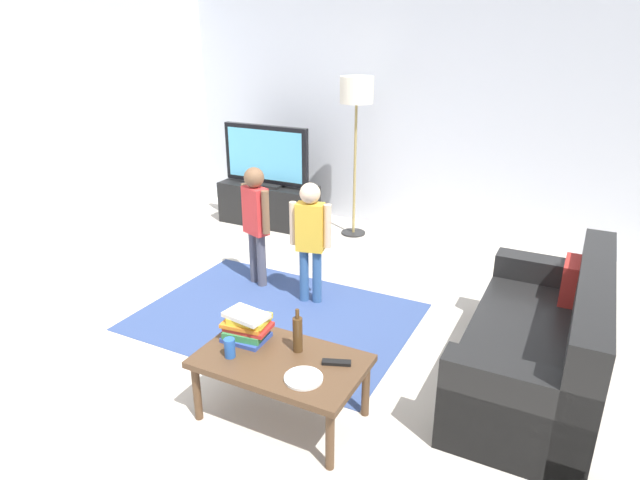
{
  "coord_description": "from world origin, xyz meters",
  "views": [
    {
      "loc": [
        1.87,
        -3.06,
        2.25
      ],
      "look_at": [
        0.0,
        0.6,
        0.65
      ],
      "focal_mm": 30.57,
      "sensor_mm": 36.0,
      "label": 1
    }
  ],
  "objects_px": {
    "child_near_tv": "(256,216)",
    "book_stack": "(247,326)",
    "coffee_table": "(281,365)",
    "child_center": "(310,232)",
    "couch": "(546,349)",
    "plate": "(304,378)",
    "floor_lamp": "(356,99)",
    "soda_can": "(230,348)",
    "tv_remote": "(337,362)",
    "tv_stand": "(269,205)",
    "tv": "(266,156)",
    "bottle": "(298,334)"
  },
  "relations": [
    {
      "from": "floor_lamp",
      "to": "couch",
      "type": "bearing_deg",
      "value": -42.44
    },
    {
      "from": "tv",
      "to": "soda_can",
      "type": "xyz_separation_m",
      "value": [
        1.7,
        -3.11,
        -0.37
      ]
    },
    {
      "from": "child_center",
      "to": "soda_can",
      "type": "bearing_deg",
      "value": -79.68
    },
    {
      "from": "child_center",
      "to": "coffee_table",
      "type": "distance_m",
      "value": 1.57
    },
    {
      "from": "child_near_tv",
      "to": "soda_can",
      "type": "xyz_separation_m",
      "value": [
        0.89,
        -1.65,
        -0.19
      ]
    },
    {
      "from": "couch",
      "to": "book_stack",
      "type": "height_order",
      "value": "couch"
    },
    {
      "from": "tv_stand",
      "to": "soda_can",
      "type": "relative_size",
      "value": 10.0
    },
    {
      "from": "floor_lamp",
      "to": "coffee_table",
      "type": "height_order",
      "value": "floor_lamp"
    },
    {
      "from": "tv_stand",
      "to": "bottle",
      "type": "bearing_deg",
      "value": -54.93
    },
    {
      "from": "tv_stand",
      "to": "soda_can",
      "type": "height_order",
      "value": "soda_can"
    },
    {
      "from": "child_center",
      "to": "soda_can",
      "type": "height_order",
      "value": "child_center"
    },
    {
      "from": "couch",
      "to": "tv_remote",
      "type": "distance_m",
      "value": 1.44
    },
    {
      "from": "floor_lamp",
      "to": "bottle",
      "type": "height_order",
      "value": "floor_lamp"
    },
    {
      "from": "coffee_table",
      "to": "couch",
      "type": "bearing_deg",
      "value": 37.31
    },
    {
      "from": "child_near_tv",
      "to": "soda_can",
      "type": "relative_size",
      "value": 9.33
    },
    {
      "from": "coffee_table",
      "to": "soda_can",
      "type": "height_order",
      "value": "soda_can"
    },
    {
      "from": "tv_stand",
      "to": "floor_lamp",
      "type": "distance_m",
      "value": 1.69
    },
    {
      "from": "floor_lamp",
      "to": "child_near_tv",
      "type": "height_order",
      "value": "floor_lamp"
    },
    {
      "from": "child_near_tv",
      "to": "tv_remote",
      "type": "height_order",
      "value": "child_near_tv"
    },
    {
      "from": "tv_stand",
      "to": "child_center",
      "type": "xyz_separation_m",
      "value": [
        1.41,
        -1.57,
        0.4
      ]
    },
    {
      "from": "child_center",
      "to": "tv",
      "type": "bearing_deg",
      "value": 132.36
    },
    {
      "from": "tv",
      "to": "couch",
      "type": "relative_size",
      "value": 0.61
    },
    {
      "from": "coffee_table",
      "to": "plate",
      "type": "bearing_deg",
      "value": -28.58
    },
    {
      "from": "tv_remote",
      "to": "couch",
      "type": "bearing_deg",
      "value": 20.57
    },
    {
      "from": "tv_stand",
      "to": "floor_lamp",
      "type": "bearing_deg",
      "value": 8.11
    },
    {
      "from": "tv",
      "to": "child_center",
      "type": "xyz_separation_m",
      "value": [
        1.41,
        -1.55,
        -0.2
      ]
    },
    {
      "from": "couch",
      "to": "tv_remote",
      "type": "bearing_deg",
      "value": -138.11
    },
    {
      "from": "coffee_table",
      "to": "soda_can",
      "type": "relative_size",
      "value": 8.33
    },
    {
      "from": "tv",
      "to": "couch",
      "type": "distance_m",
      "value": 3.92
    },
    {
      "from": "book_stack",
      "to": "couch",
      "type": "bearing_deg",
      "value": 29.6
    },
    {
      "from": "child_near_tv",
      "to": "bottle",
      "type": "bearing_deg",
      "value": -49.11
    },
    {
      "from": "child_near_tv",
      "to": "book_stack",
      "type": "bearing_deg",
      "value": -58.74
    },
    {
      "from": "couch",
      "to": "bottle",
      "type": "bearing_deg",
      "value": -144.97
    },
    {
      "from": "tv_stand",
      "to": "child_near_tv",
      "type": "distance_m",
      "value": 1.74
    },
    {
      "from": "couch",
      "to": "child_center",
      "type": "distance_m",
      "value": 2.02
    },
    {
      "from": "book_stack",
      "to": "soda_can",
      "type": "distance_m",
      "value": 0.22
    },
    {
      "from": "couch",
      "to": "plate",
      "type": "relative_size",
      "value": 8.18
    },
    {
      "from": "tv",
      "to": "soda_can",
      "type": "bearing_deg",
      "value": -61.35
    },
    {
      "from": "tv_stand",
      "to": "tv",
      "type": "relative_size",
      "value": 1.09
    },
    {
      "from": "floor_lamp",
      "to": "child_near_tv",
      "type": "relative_size",
      "value": 1.59
    },
    {
      "from": "coffee_table",
      "to": "book_stack",
      "type": "bearing_deg",
      "value": 161.98
    },
    {
      "from": "coffee_table",
      "to": "book_stack",
      "type": "xyz_separation_m",
      "value": [
        -0.3,
        0.1,
        0.14
      ]
    },
    {
      "from": "floor_lamp",
      "to": "coffee_table",
      "type": "bearing_deg",
      "value": -73.91
    },
    {
      "from": "child_near_tv",
      "to": "coffee_table",
      "type": "relative_size",
      "value": 1.12
    },
    {
      "from": "tv_stand",
      "to": "tv",
      "type": "bearing_deg",
      "value": -90.0
    },
    {
      "from": "tv",
      "to": "child_near_tv",
      "type": "height_order",
      "value": "tv"
    },
    {
      "from": "tv",
      "to": "bottle",
      "type": "relative_size",
      "value": 3.87
    },
    {
      "from": "couch",
      "to": "plate",
      "type": "xyz_separation_m",
      "value": [
        -1.17,
        -1.18,
        0.14
      ]
    },
    {
      "from": "tv_stand",
      "to": "child_near_tv",
      "type": "bearing_deg",
      "value": -61.38
    },
    {
      "from": "floor_lamp",
      "to": "plate",
      "type": "distance_m",
      "value": 3.65
    }
  ]
}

